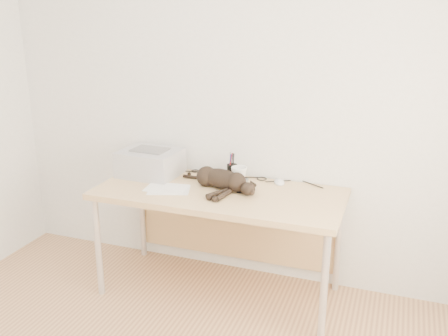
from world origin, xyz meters
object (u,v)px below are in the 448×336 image
at_px(desk, 224,205).
at_px(mouse, 279,180).
at_px(pen_cup, 232,171).
at_px(printer, 150,162).
at_px(cat, 220,180).
at_px(mug, 239,174).

bearing_deg(desk, mouse, 30.35).
relative_size(desk, pen_cup, 8.73).
xyz_separation_m(desk, printer, (-0.57, 0.06, 0.22)).
relative_size(printer, cat, 0.71).
bearing_deg(pen_cup, cat, -91.36).
xyz_separation_m(cat, pen_cup, (0.01, 0.23, -0.01)).
height_order(printer, cat, printer).
relative_size(cat, pen_cup, 3.20).
bearing_deg(pen_cup, mouse, 1.11).
xyz_separation_m(printer, mouse, (0.90, 0.14, -0.07)).
bearing_deg(mouse, mug, 168.85).
xyz_separation_m(desk, mug, (0.06, 0.14, 0.18)).
relative_size(desk, printer, 3.87).
bearing_deg(desk, mug, 64.92).
bearing_deg(mouse, desk, -173.14).
bearing_deg(cat, printer, -172.78).
distance_m(cat, mug, 0.19).
xyz_separation_m(cat, mouse, (0.34, 0.23, -0.04)).
distance_m(cat, pen_cup, 0.23).
distance_m(pen_cup, mouse, 0.34).
bearing_deg(printer, desk, -5.86).
height_order(cat, pen_cup, pen_cup).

